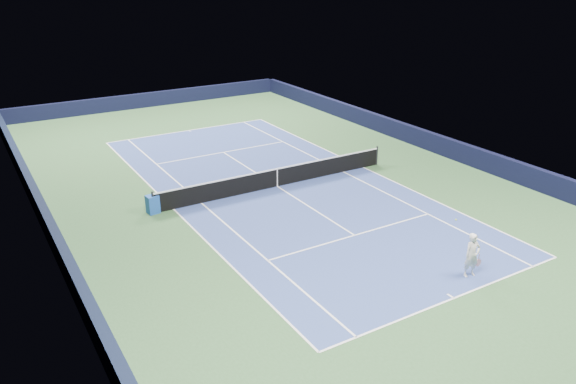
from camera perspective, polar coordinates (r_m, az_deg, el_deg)
ground at (r=28.29m, az=-1.10°, el=0.57°), size 40.00×40.00×0.00m
wall_far at (r=45.67m, az=-13.82°, el=9.11°), size 22.00×0.35×1.10m
wall_right at (r=34.49m, az=14.71°, el=4.84°), size 0.35×40.00×1.10m
wall_left at (r=24.96m, az=-23.20°, el=-3.06°), size 0.35×40.00×1.10m
court_surface at (r=28.29m, az=-1.10°, el=0.57°), size 10.97×23.77×0.01m
baseline_far at (r=38.51m, az=-10.04°, el=6.19°), size 10.97×0.08×0.00m
baseline_near at (r=19.99m, az=16.51°, el=-10.30°), size 10.97×0.08×0.00m
sideline_doubles_right at (r=31.21m, az=7.66°, el=2.50°), size 0.08×23.77×0.00m
sideline_doubles_left at (r=26.20m, az=-11.55°, el=-1.72°), size 0.08×23.77×0.00m
sideline_singles_right at (r=30.41m, az=5.63°, el=2.06°), size 0.08×23.77×0.00m
sideline_singles_left at (r=26.63m, az=-8.79°, el=-1.11°), size 0.08×23.77×0.00m
service_line_far at (r=33.66m, az=-6.58°, el=4.03°), size 8.23×0.08×0.00m
service_line_near at (r=23.44m, az=6.78°, el=-4.39°), size 8.23×0.08×0.00m
center_service_line at (r=28.29m, az=-1.10°, el=0.58°), size 0.08×12.80×0.00m
center_mark_far at (r=38.37m, az=-9.96°, el=6.14°), size 0.08×0.30×0.00m
center_mark_near at (r=20.08m, az=16.19°, el=-10.12°), size 0.08×0.30×0.00m
tennis_net at (r=28.11m, az=-1.11°, el=1.52°), size 12.90×0.10×1.07m
sponsor_cube at (r=25.88m, az=-13.58°, el=-1.22°), size 0.60×0.52×0.84m
tennis_player at (r=21.10m, az=18.20°, el=-6.12°), size 0.80×1.28×1.82m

